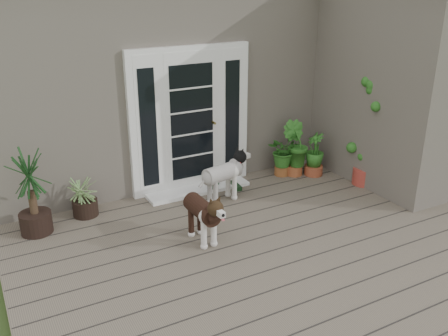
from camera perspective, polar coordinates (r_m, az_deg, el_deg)
name	(u,v)px	position (r m, az deg, el deg)	size (l,w,h in m)	color
deck	(284,251)	(6.08, 7.00, -9.61)	(6.20, 4.60, 0.12)	#6B5B4C
house_main	(153,72)	(9.14, -8.29, 11.03)	(7.40, 4.00, 3.10)	#665E54
house_wing	(402,88)	(8.16, 19.97, 8.71)	(1.60, 2.40, 3.10)	#665E54
door_unit	(191,120)	(7.29, -3.89, 5.65)	(1.90, 0.14, 2.15)	white
door_step	(198,189)	(7.48, -3.05, -2.47)	(1.60, 0.40, 0.05)	white
brindle_dog	(202,218)	(5.99, -2.57, -5.83)	(0.33, 0.76, 0.63)	black
white_dog	(222,180)	(7.03, -0.19, -1.46)	(0.33, 0.77, 0.64)	silver
spider_plant	(84,195)	(6.88, -16.00, -3.04)	(0.57, 0.57, 0.61)	#8EB771
yucca	(32,193)	(6.53, -21.51, -2.77)	(0.76, 0.76, 1.09)	black
herb_a	(282,157)	(8.01, 6.81, 1.33)	(0.50, 0.50, 0.64)	#1C631F
herb_b	(295,155)	(8.04, 8.25, 1.49)	(0.45, 0.45, 0.68)	#195719
herb_c	(314,158)	(8.11, 10.47, 1.13)	(0.37, 0.37, 0.57)	#1A5418
sapling	(369,127)	(7.72, 16.57, 4.55)	(0.54, 0.54, 1.85)	#1F5D1A
clog_left	(236,186)	(7.55, 1.37, -2.07)	(0.14, 0.29, 0.09)	black
clog_right	(214,187)	(7.52, -1.17, -2.17)	(0.14, 0.29, 0.09)	#15361C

